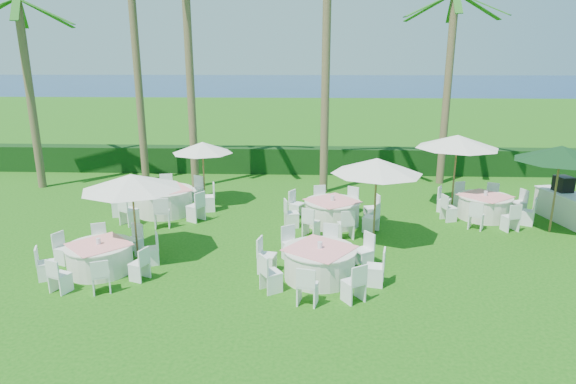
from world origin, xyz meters
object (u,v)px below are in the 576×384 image
Objects in this scene: banquet_table_b at (320,262)px; banquet_table_e at (332,212)px; umbrella_c at (202,148)px; umbrella_green at (561,154)px; banquet_table_f at (484,206)px; umbrella_a at (131,182)px; banquet_table_a at (100,257)px; umbrella_d at (457,142)px; umbrella_b at (377,166)px; banquet_table_d at (164,200)px.

banquet_table_b is 4.11m from banquet_table_e.
umbrella_c is at bearing 123.84° from banquet_table_b.
banquet_table_f is at bearing 140.53° from umbrella_green.
umbrella_a reaches higher than banquet_table_e.
umbrella_d is at bearing 29.33° from banquet_table_a.
banquet_table_b is at bearing -123.59° from umbrella_b.
umbrella_c is at bearing 77.31° from banquet_table_a.
banquet_table_d is 2.35m from umbrella_c.
umbrella_d is at bearing 50.98° from banquet_table_b.
banquet_table_b reaches higher than banquet_table_f.
umbrella_a reaches higher than banquet_table_a.
banquet_table_a is 6.42m from umbrella_c.
umbrella_a is 1.12× the size of umbrella_c.
umbrella_b is (1.13, -1.66, 1.88)m from banquet_table_e.
umbrella_a is at bearing 167.81° from banquet_table_b.
umbrella_c reaches higher than banquet_table_d.
banquet_table_b is 3.47m from umbrella_b.
umbrella_c is 9.01m from umbrella_d.
umbrella_a is 6.64m from umbrella_b.
banquet_table_a is 0.90× the size of banquet_table_b.
umbrella_c is at bearing 46.73° from banquet_table_d.
banquet_table_e is 1.35× the size of umbrella_c.
umbrella_green reaches higher than umbrella_d.
umbrella_a is at bearing -159.64° from banquet_table_f.
umbrella_b is at bearing -33.18° from umbrella_c.
banquet_table_b is 1.20× the size of umbrella_a.
banquet_table_f is 1.32× the size of umbrella_c.
umbrella_b reaches higher than banquet_table_e.
banquet_table_a is at bearing -156.71° from banquet_table_f.
umbrella_d is (10.36, 5.82, 2.05)m from banquet_table_a.
umbrella_b is 0.95× the size of umbrella_green.
umbrella_c is at bearing 172.83° from banquet_table_f.
banquet_table_d is 12.75m from umbrella_green.
banquet_table_a is at bearing -92.50° from banquet_table_d.
umbrella_green is (5.61, 1.23, 0.17)m from umbrella_b.
umbrella_green is (6.74, -0.43, 2.05)m from banquet_table_e.
banquet_table_b is at bearing -153.17° from umbrella_green.
umbrella_green is at bearing -6.01° from banquet_table_d.
banquet_table_a is 0.97× the size of umbrella_d.
banquet_table_e is at bearing 83.29° from banquet_table_b.
umbrella_c is (1.36, 6.03, 1.73)m from banquet_table_a.
umbrella_c is at bearing 167.42° from umbrella_green.
banquet_table_d is 1.50× the size of umbrella_c.
umbrella_a is at bearing -153.15° from umbrella_d.
banquet_table_d is 1.28× the size of umbrella_green.
umbrella_d is at bearing 135.54° from umbrella_green.
umbrella_b is at bearing -167.65° from umbrella_green.
banquet_table_d is (-5.30, 4.97, 0.05)m from banquet_table_b.
banquet_table_a is 0.80× the size of banquet_table_d.
umbrella_b is (6.91, -2.55, 1.84)m from banquet_table_d.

